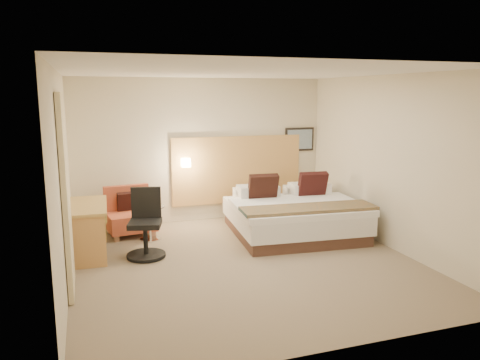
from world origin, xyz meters
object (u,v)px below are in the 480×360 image
object	(u,v)px
desk_chair	(146,229)
desk	(89,215)
lounge_chair	(130,215)
side_table	(150,221)
bed	(293,215)

from	to	relation	value
desk_chair	desk	bearing A→B (deg)	156.79
lounge_chair	desk_chair	distance (m)	1.26
lounge_chair	side_table	size ratio (longest dim) A/B	1.35
bed	lounge_chair	distance (m)	2.83
bed	desk_chair	bearing A→B (deg)	-172.07
desk_chair	bed	bearing A→B (deg)	7.93
side_table	desk	xyz separation A→B (m)	(-0.96, -0.47, 0.30)
lounge_chair	desk	distance (m)	1.17
lounge_chair	desk	bearing A→B (deg)	-126.65
side_table	lounge_chair	bearing A→B (deg)	122.78
side_table	desk	world-z (taller)	desk
side_table	desk_chair	distance (m)	0.84
bed	desk	distance (m)	3.38
bed	side_table	xyz separation A→B (m)	(-2.41, 0.45, -0.02)
bed	lounge_chair	size ratio (longest dim) A/B	2.63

